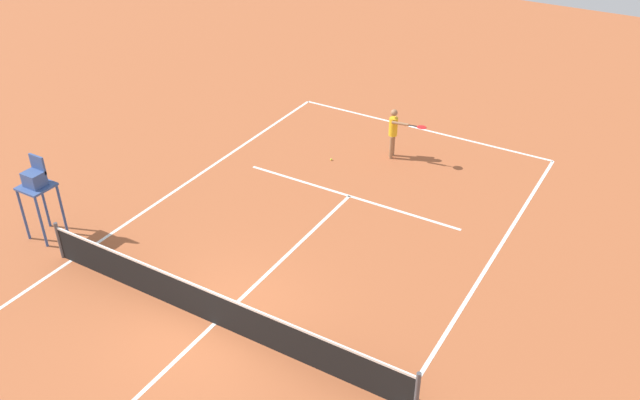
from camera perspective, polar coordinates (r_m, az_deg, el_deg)
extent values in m
plane|color=#AD5933|center=(16.05, -8.84, -10.24)|extent=(60.00, 60.00, 0.00)
cube|color=white|center=(24.63, 8.44, 5.96)|extent=(9.44, 0.10, 0.01)
cube|color=white|center=(18.86, -20.19, -4.78)|extent=(0.10, 23.66, 0.01)
cube|color=white|center=(20.37, 2.49, 0.35)|extent=(7.08, 0.10, 0.01)
cube|color=white|center=(16.05, -8.85, -10.23)|extent=(0.10, 13.01, 0.01)
cylinder|color=#4C4C51|center=(13.81, 8.17, -15.78)|extent=(0.10, 0.10, 1.07)
cylinder|color=#4C4C51|center=(18.77, -21.10, -3.18)|extent=(0.10, 0.10, 1.07)
cube|color=black|center=(15.75, -8.98, -9.01)|extent=(10.04, 0.03, 0.91)
cube|color=white|center=(15.45, -9.13, -7.68)|extent=(10.04, 0.04, 0.06)
cylinder|color=#9E704C|center=(22.53, 6.16, 4.65)|extent=(0.12, 0.12, 0.79)
cylinder|color=#9E704C|center=(22.36, 6.01, 4.43)|extent=(0.12, 0.12, 0.79)
cylinder|color=yellow|center=(22.13, 6.19, 6.16)|extent=(0.28, 0.28, 0.62)
sphere|color=#9E704C|center=(21.92, 6.27, 7.32)|extent=(0.22, 0.22, 0.22)
cylinder|color=#9E704C|center=(22.27, 6.34, 6.44)|extent=(0.09, 0.09, 0.55)
cylinder|color=#9E704C|center=(21.80, 6.78, 6.41)|extent=(0.56, 0.17, 0.09)
cylinder|color=black|center=(21.71, 7.82, 6.22)|extent=(0.26, 0.07, 0.04)
ellipsoid|color=red|center=(21.65, 8.56, 6.08)|extent=(0.36, 0.32, 0.04)
sphere|color=#CCE033|center=(22.27, 0.95, 3.44)|extent=(0.07, 0.07, 0.07)
cylinder|color=#38518C|center=(19.23, -22.43, -1.73)|extent=(0.07, 0.07, 1.55)
cylinder|color=#38518C|center=(19.74, -23.71, -1.14)|extent=(0.07, 0.07, 1.55)
cylinder|color=#38518C|center=(19.57, -20.89, -0.77)|extent=(0.07, 0.07, 1.55)
cylinder|color=#38518C|center=(20.07, -22.19, -0.21)|extent=(0.07, 0.07, 1.55)
cube|color=#38518C|center=(19.25, -22.79, 1.05)|extent=(0.80, 0.80, 0.06)
cube|color=#38518C|center=(19.15, -22.93, 1.64)|extent=(0.50, 0.44, 0.40)
cube|color=#38518C|center=(19.09, -22.69, 2.82)|extent=(0.50, 0.06, 0.50)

